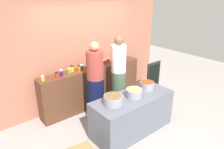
% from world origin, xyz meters
% --- Properties ---
extents(ground, '(12.00, 12.00, 0.00)m').
position_xyz_m(ground, '(0.00, 0.00, 0.00)').
color(ground, gray).
extents(storefront_wall, '(4.80, 0.12, 3.00)m').
position_xyz_m(storefront_wall, '(0.00, 1.45, 1.50)').
color(storefront_wall, '#9C5D48').
rests_on(storefront_wall, ground).
extents(display_shelf, '(2.70, 0.36, 1.00)m').
position_xyz_m(display_shelf, '(0.00, 1.10, 0.50)').
color(display_shelf, '#502E1E').
rests_on(display_shelf, ground).
extents(prep_table, '(1.70, 0.70, 0.78)m').
position_xyz_m(prep_table, '(0.00, -0.30, 0.39)').
color(prep_table, '#555966').
rests_on(prep_table, ground).
extents(preserve_jar_0, '(0.07, 0.07, 0.11)m').
position_xyz_m(preserve_jar_0, '(-1.23, 1.08, 1.05)').
color(preserve_jar_0, yellow).
rests_on(preserve_jar_0, display_shelf).
extents(preserve_jar_1, '(0.08, 0.08, 0.12)m').
position_xyz_m(preserve_jar_1, '(-0.94, 1.04, 1.06)').
color(preserve_jar_1, '#B03112').
rests_on(preserve_jar_1, display_shelf).
extents(preserve_jar_2, '(0.07, 0.07, 0.13)m').
position_xyz_m(preserve_jar_2, '(-0.81, 1.08, 1.06)').
color(preserve_jar_2, '#4A1253').
rests_on(preserve_jar_2, display_shelf).
extents(preserve_jar_3, '(0.07, 0.07, 0.11)m').
position_xyz_m(preserve_jar_3, '(-0.60, 1.13, 1.05)').
color(preserve_jar_3, olive).
rests_on(preserve_jar_3, display_shelf).
extents(preserve_jar_4, '(0.09, 0.09, 0.14)m').
position_xyz_m(preserve_jar_4, '(-0.51, 1.17, 1.07)').
color(preserve_jar_4, yellow).
rests_on(preserve_jar_4, display_shelf).
extents(preserve_jar_5, '(0.07, 0.07, 0.13)m').
position_xyz_m(preserve_jar_5, '(-0.36, 1.11, 1.06)').
color(preserve_jar_5, orange).
rests_on(preserve_jar_5, display_shelf).
extents(preserve_jar_6, '(0.08, 0.08, 0.11)m').
position_xyz_m(preserve_jar_6, '(-0.26, 1.16, 1.05)').
color(preserve_jar_6, '#2E5436').
rests_on(preserve_jar_6, display_shelf).
extents(preserve_jar_7, '(0.09, 0.09, 0.14)m').
position_xyz_m(preserve_jar_7, '(-0.08, 1.05, 1.07)').
color(preserve_jar_7, '#B12F1C').
rests_on(preserve_jar_7, display_shelf).
extents(preserve_jar_8, '(0.08, 0.08, 0.12)m').
position_xyz_m(preserve_jar_8, '(0.05, 1.16, 1.06)').
color(preserve_jar_8, '#491D50').
rests_on(preserve_jar_8, display_shelf).
extents(preserve_jar_9, '(0.08, 0.08, 0.10)m').
position_xyz_m(preserve_jar_9, '(0.20, 1.10, 1.05)').
color(preserve_jar_9, brown).
rests_on(preserve_jar_9, display_shelf).
extents(preserve_jar_10, '(0.08, 0.08, 0.11)m').
position_xyz_m(preserve_jar_10, '(0.38, 1.13, 1.06)').
color(preserve_jar_10, '#A42E1F').
rests_on(preserve_jar_10, display_shelf).
extents(preserve_jar_11, '(0.07, 0.07, 0.11)m').
position_xyz_m(preserve_jar_11, '(0.53, 1.16, 1.05)').
color(preserve_jar_11, '#B02011').
rests_on(preserve_jar_11, display_shelf).
extents(preserve_jar_12, '(0.07, 0.07, 0.13)m').
position_xyz_m(preserve_jar_12, '(0.79, 1.07, 1.06)').
color(preserve_jar_12, '#BD3528').
rests_on(preserve_jar_12, display_shelf).
extents(preserve_jar_13, '(0.07, 0.07, 0.12)m').
position_xyz_m(preserve_jar_13, '(0.91, 1.14, 1.06)').
color(preserve_jar_13, '#953C0A').
rests_on(preserve_jar_13, display_shelf).
extents(preserve_jar_14, '(0.08, 0.08, 0.12)m').
position_xyz_m(preserve_jar_14, '(1.05, 1.15, 1.06)').
color(preserve_jar_14, '#A82C1E').
rests_on(preserve_jar_14, display_shelf).
extents(cooking_pot_left, '(0.35, 0.35, 0.18)m').
position_xyz_m(cooking_pot_left, '(-0.48, -0.27, 0.87)').
color(cooking_pot_left, gray).
rests_on(cooking_pot_left, prep_table).
extents(cooking_pot_center, '(0.31, 0.31, 0.17)m').
position_xyz_m(cooking_pot_center, '(0.02, -0.31, 0.86)').
color(cooking_pot_center, gray).
rests_on(cooking_pot_center, prep_table).
extents(cooking_pot_right, '(0.29, 0.29, 0.16)m').
position_xyz_m(cooking_pot_right, '(0.48, -0.22, 0.86)').
color(cooking_pot_right, gray).
rests_on(cooking_pot_right, prep_table).
extents(cook_with_tongs, '(0.37, 0.37, 1.78)m').
position_xyz_m(cook_with_tongs, '(-0.32, 0.52, 0.81)').
color(cook_with_tongs, black).
rests_on(cook_with_tongs, ground).
extents(cook_in_cap, '(0.34, 0.34, 1.82)m').
position_xyz_m(cook_in_cap, '(0.32, 0.50, 0.83)').
color(cook_in_cap, '#425842').
rests_on(cook_in_cap, ground).
extents(chalkboard_sign, '(0.48, 0.05, 0.93)m').
position_xyz_m(chalkboard_sign, '(1.61, 0.53, 0.47)').
color(chalkboard_sign, black).
rests_on(chalkboard_sign, ground).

